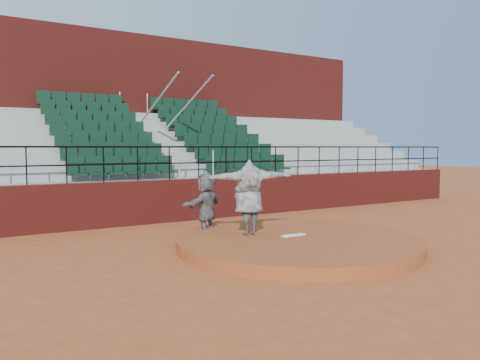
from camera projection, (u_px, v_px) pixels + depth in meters
name	position (u px, v px, depth m)	size (l,w,h in m)	color
ground	(297.00, 248.00, 10.65)	(90.00, 90.00, 0.00)	#A94E26
pitchers_mound	(297.00, 242.00, 10.64)	(5.50, 5.50, 0.25)	#9C4823
pitching_rubber	(293.00, 235.00, 10.76)	(0.60, 0.15, 0.03)	white
boundary_wall	(199.00, 199.00, 14.86)	(24.00, 0.30, 1.30)	maroon
wall_railing	(199.00, 155.00, 14.76)	(24.04, 0.05, 1.03)	black
seating_deck	(156.00, 169.00, 17.90)	(24.00, 5.97, 4.63)	#999A94
press_box_facade	(123.00, 119.00, 21.11)	(24.00, 3.00, 7.10)	maroon
pitcher	(249.00, 197.00, 10.82)	(2.16, 0.59, 1.75)	black
fielder	(206.00, 205.00, 11.78)	(1.53, 0.49, 1.65)	black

